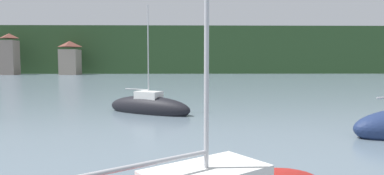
% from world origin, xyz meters
% --- Properties ---
extents(wooded_hillside, '(352.00, 66.30, 26.00)m').
position_xyz_m(wooded_hillside, '(7.93, 146.02, 5.80)').
color(wooded_hillside, '#2D4C28').
rests_on(wooded_hillside, ground_plane).
extents(shore_building_westcentral, '(3.81, 3.99, 10.79)m').
position_xyz_m(shore_building_westcentral, '(-46.45, 102.49, 5.25)').
color(shore_building_westcentral, gray).
rests_on(shore_building_westcentral, ground_plane).
extents(shore_building_central, '(4.73, 5.42, 8.88)m').
position_xyz_m(shore_building_central, '(-30.97, 103.17, 4.31)').
color(shore_building_central, gray).
rests_on(shore_building_central, ground_plane).
extents(sailboat_mid_1, '(6.59, 4.81, 7.89)m').
position_xyz_m(sailboat_mid_1, '(-3.00, 35.32, 0.43)').
color(sailboat_mid_1, black).
rests_on(sailboat_mid_1, ground_plane).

